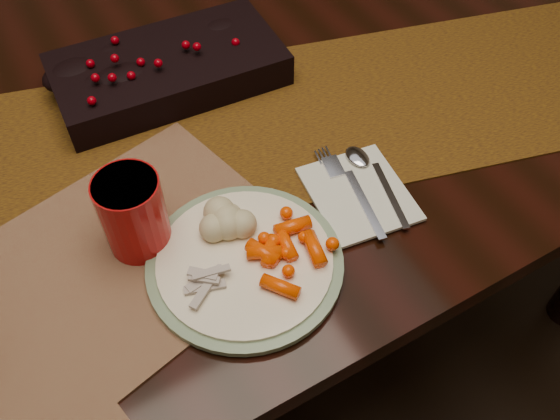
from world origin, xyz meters
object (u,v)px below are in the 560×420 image
napkin (359,194)px  red_cup (133,214)px  placemat_main (118,262)px  centerpiece (168,65)px  baby_carrots (289,254)px  dinner_plate (245,262)px  dining_table (204,244)px  turkey_shreds (212,279)px  mashed_potatoes (224,218)px

napkin → red_cup: 0.32m
placemat_main → napkin: bearing=-24.0°
centerpiece → napkin: (0.14, -0.37, -0.03)m
baby_carrots → red_cup: 0.21m
red_cup → baby_carrots: bearing=-41.2°
dinner_plate → napkin: size_ratio=1.67×
dining_table → dinner_plate: bearing=-98.6°
turkey_shreds → dinner_plate: bearing=12.1°
centerpiece → red_cup: 0.33m
dinner_plate → turkey_shreds: turkey_shreds is taller
centerpiece → placemat_main: 0.37m
placemat_main → turkey_shreds: size_ratio=6.81×
baby_carrots → turkey_shreds: (-0.10, 0.02, -0.00)m
placemat_main → dinner_plate: size_ratio=1.68×
red_cup → dining_table: bearing=54.3°
centerpiece → dinner_plate: size_ratio=1.44×
red_cup → mashed_potatoes: bearing=-24.5°
dining_table → dinner_plate: size_ratio=6.94×
centerpiece → dinner_plate: 0.40m
dining_table → baby_carrots: (0.00, -0.35, 0.40)m
dining_table → centerpiece: size_ratio=4.82×
dining_table → turkey_shreds: bearing=-106.9°
turkey_shreds → napkin: bearing=8.5°
placemat_main → baby_carrots: bearing=-44.8°
dinner_plate → centerpiece: bearing=81.0°
dining_table → turkey_shreds: size_ratio=28.06×
dinner_plate → napkin: 0.20m
dinner_plate → red_cup: (-0.10, 0.11, 0.05)m
placemat_main → dinner_plate: bearing=-45.3°
turkey_shreds → red_cup: red_cup is taller
centerpiece → baby_carrots: size_ratio=3.37×
placemat_main → dining_table: bearing=36.4°
baby_carrots → mashed_potatoes: mashed_potatoes is taller
mashed_potatoes → turkey_shreds: bearing=-127.0°
mashed_potatoes → red_cup: size_ratio=0.63×
napkin → red_cup: size_ratio=1.33×
baby_carrots → red_cup: size_ratio=0.95×
centerpiece → mashed_potatoes: (-0.06, -0.33, -0.00)m
turkey_shreds → centerpiece: bearing=74.2°
dinner_plate → napkin: (0.20, 0.03, -0.00)m
baby_carrots → napkin: bearing=20.3°
mashed_potatoes → turkey_shreds: (-0.05, -0.07, -0.01)m
dining_table → red_cup: (-0.15, -0.21, 0.44)m
centerpiece → baby_carrots: 0.42m
dinner_plate → red_cup: bearing=134.3°
placemat_main → turkey_shreds: (0.09, -0.10, 0.02)m
dining_table → napkin: size_ratio=11.59×
turkey_shreds → placemat_main: bearing=132.6°
turkey_shreds → mashed_potatoes: bearing=53.0°
napkin → baby_carrots: bearing=-152.0°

